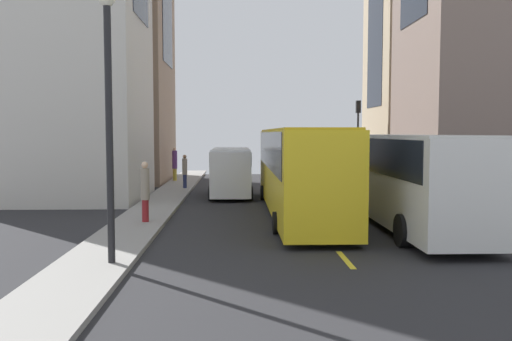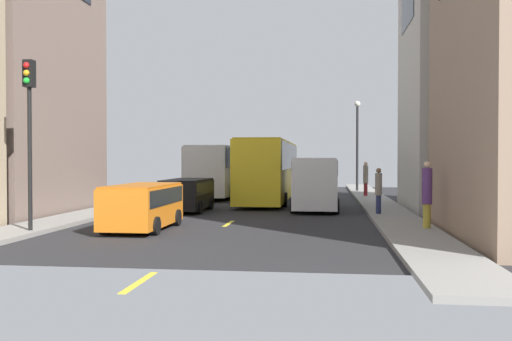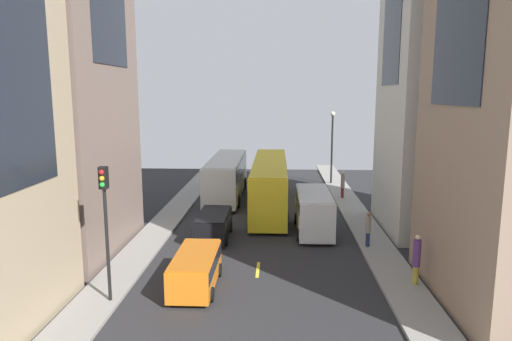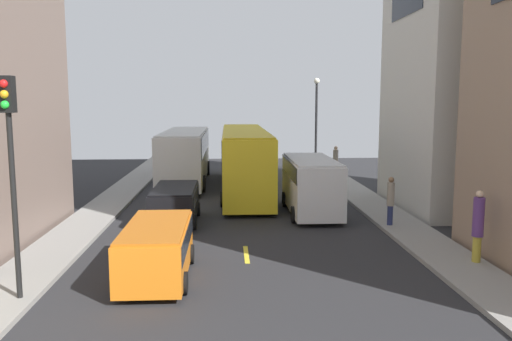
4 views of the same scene
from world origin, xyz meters
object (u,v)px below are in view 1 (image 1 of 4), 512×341
object	(u,v)px
pedestrian_crossing_mid	(175,163)
traffic_light_near_corner	(358,124)
delivery_van_white	(231,168)
car_orange_0	(317,168)
city_bus_white	(407,172)
streetcar_yellow	(297,164)
car_black_1	(338,177)
pedestrian_walking_far	(185,170)
pedestrian_waiting_curb	(145,190)

from	to	relation	value
pedestrian_crossing_mid	traffic_light_near_corner	size ratio (longest dim) A/B	0.40
delivery_van_white	car_orange_0	distance (m)	10.46
city_bus_white	pedestrian_crossing_mid	distance (m)	20.48
streetcar_yellow	traffic_light_near_corner	bearing A→B (deg)	-110.99
car_black_1	pedestrian_walking_far	xyz separation A→B (m)	(8.92, -1.52, 0.30)
pedestrian_crossing_mid	streetcar_yellow	bearing A→B (deg)	-32.40
streetcar_yellow	traffic_light_near_corner	distance (m)	17.91
car_black_1	traffic_light_near_corner	size ratio (longest dim) A/B	0.74
streetcar_yellow	pedestrian_walking_far	xyz separation A→B (m)	(5.66, -9.31, -0.90)
car_orange_0	city_bus_white	bearing A→B (deg)	91.86
streetcar_yellow	delivery_van_white	size ratio (longest dim) A/B	2.53
pedestrian_walking_far	car_black_1	bearing A→B (deg)	42.46
city_bus_white	delivery_van_white	world-z (taller)	city_bus_white
pedestrian_waiting_curb	car_orange_0	bearing A→B (deg)	-38.09
car_black_1	delivery_van_white	bearing A→B (deg)	13.79
city_bus_white	delivery_van_white	bearing A→B (deg)	-55.52
car_black_1	traffic_light_near_corner	bearing A→B (deg)	-109.48
car_black_1	pedestrian_crossing_mid	xyz separation A→B (m)	(10.09, -6.54, 0.45)
city_bus_white	pedestrian_crossing_mid	xyz separation A→B (m)	(10.50, -17.57, -0.64)
city_bus_white	pedestrian_walking_far	distance (m)	15.66
streetcar_yellow	pedestrian_waiting_curb	bearing A→B (deg)	25.11
pedestrian_waiting_curb	traffic_light_near_corner	world-z (taller)	traffic_light_near_corner
streetcar_yellow	city_bus_white	bearing A→B (deg)	138.55
pedestrian_crossing_mid	traffic_light_near_corner	bearing A→B (deg)	41.90
city_bus_white	pedestrian_walking_far	size ratio (longest dim) A/B	5.74
delivery_van_white	traffic_light_near_corner	distance (m)	14.10
car_black_1	pedestrian_walking_far	world-z (taller)	pedestrian_walking_far
pedestrian_crossing_mid	traffic_light_near_corner	world-z (taller)	traffic_light_near_corner
streetcar_yellow	car_orange_0	size ratio (longest dim) A/B	3.40
streetcar_yellow	car_black_1	size ratio (longest dim) A/B	3.52
city_bus_white	pedestrian_waiting_curb	xyz separation A→B (m)	(9.61, -0.45, -0.66)
streetcar_yellow	pedestrian_crossing_mid	size ratio (longest dim) A/B	6.44
car_orange_0	streetcar_yellow	bearing A→B (deg)	78.31
city_bus_white	pedestrian_waiting_curb	size ratio (longest dim) A/B	5.13
car_black_1	pedestrian_waiting_curb	size ratio (longest dim) A/B	1.88
delivery_van_white	pedestrian_walking_far	bearing A→B (deg)	-47.31
city_bus_white	car_black_1	bearing A→B (deg)	-87.86
streetcar_yellow	pedestrian_waiting_curb	xyz separation A→B (m)	(5.94, 2.79, -0.78)
delivery_van_white	pedestrian_crossing_mid	bearing A→B (deg)	-63.79
pedestrian_walking_far	delivery_van_white	bearing A→B (deg)	4.81
traffic_light_near_corner	car_orange_0	bearing A→B (deg)	27.86
car_black_1	city_bus_white	bearing A→B (deg)	92.14
car_orange_0	car_black_1	xyz separation A→B (m)	(-0.17, 7.08, -0.03)
pedestrian_waiting_curb	traffic_light_near_corner	xyz separation A→B (m)	(-12.32, -19.40, 2.75)
streetcar_yellow	car_black_1	world-z (taller)	streetcar_yellow
car_black_1	pedestrian_waiting_curb	bearing A→B (deg)	49.00
pedestrian_crossing_mid	pedestrian_walking_far	bearing A→B (deg)	-44.75
pedestrian_waiting_curb	pedestrian_walking_far	size ratio (longest dim) A/B	1.12
streetcar_yellow	pedestrian_waiting_curb	distance (m)	6.61
streetcar_yellow	traffic_light_near_corner	world-z (taller)	traffic_light_near_corner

